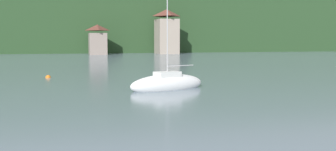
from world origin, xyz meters
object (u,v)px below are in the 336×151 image
(shore_building_westcentral, at_px, (167,32))
(mooring_buoy_mid, at_px, (48,78))
(shore_building_west, at_px, (98,40))
(sailboat_mid_7, at_px, (167,84))

(shore_building_westcentral, bearing_deg, mooring_buoy_mid, -114.17)
(shore_building_west, height_order, shore_building_westcentral, shore_building_westcentral)
(mooring_buoy_mid, bearing_deg, shore_building_west, 81.40)
(sailboat_mid_7, height_order, mooring_buoy_mid, sailboat_mid_7)
(shore_building_westcentral, distance_m, sailboat_mid_7, 61.31)
(shore_building_westcentral, relative_size, sailboat_mid_7, 1.20)
(shore_building_westcentral, height_order, mooring_buoy_mid, shore_building_westcentral)
(shore_building_west, distance_m, sailboat_mid_7, 59.51)
(shore_building_westcentral, height_order, sailboat_mid_7, shore_building_westcentral)
(shore_building_west, relative_size, shore_building_westcentral, 0.65)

